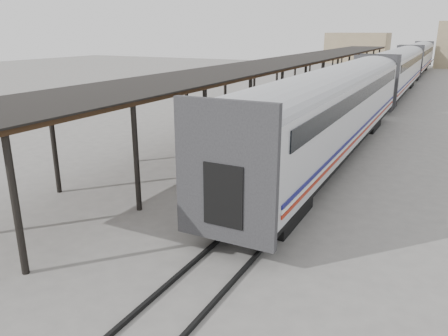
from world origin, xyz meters
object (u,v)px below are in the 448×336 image
pedestrian (247,117)px  baggage_cart (222,190)px  luggage_tug (276,118)px  porter (213,164)px

pedestrian → baggage_cart: bearing=114.4°
luggage_tug → pedestrian: 2.49m
porter → pedestrian: 13.85m
porter → pedestrian: porter is taller
porter → pedestrian: bearing=23.9°
baggage_cart → pedestrian: pedestrian is taller
baggage_cart → luggage_tug: bearing=112.7°
luggage_tug → porter: porter is taller
baggage_cart → porter: (0.00, -0.65, 1.19)m
porter → pedestrian: (-4.60, 13.04, -0.93)m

